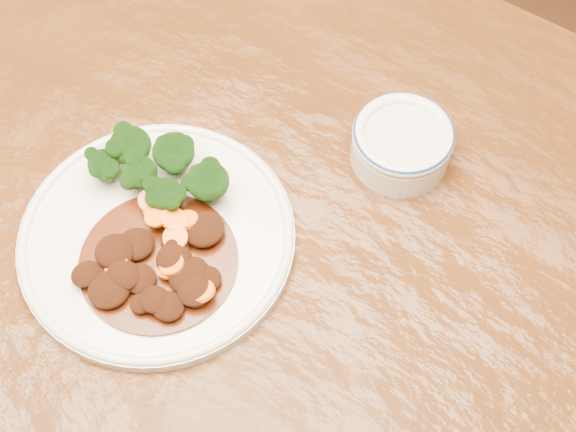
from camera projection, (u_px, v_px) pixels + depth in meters
The scene contains 6 objects.
ground at pixel (234, 404), 1.52m from camera, with size 4.00×4.00×0.00m, color #452611.
dining_table at pixel (201, 228), 0.94m from camera, with size 1.55×0.99×0.75m.
dinner_plate at pixel (157, 237), 0.83m from camera, with size 0.29×0.29×0.02m.
broccoli_florets at pixel (159, 166), 0.84m from camera, with size 0.14×0.09×0.05m.
mince_stew at pixel (157, 262), 0.80m from camera, with size 0.16×0.16×0.03m.
dip_bowl at pixel (402, 143), 0.87m from camera, with size 0.11×0.11×0.05m.
Camera 1 is at (0.37, -0.30, 1.48)m, focal length 50.00 mm.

